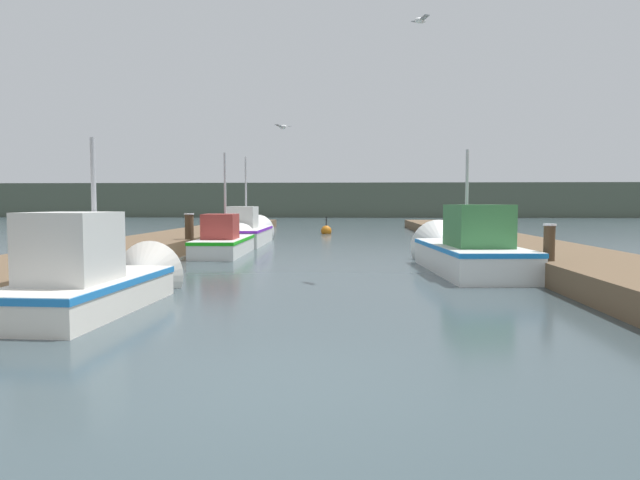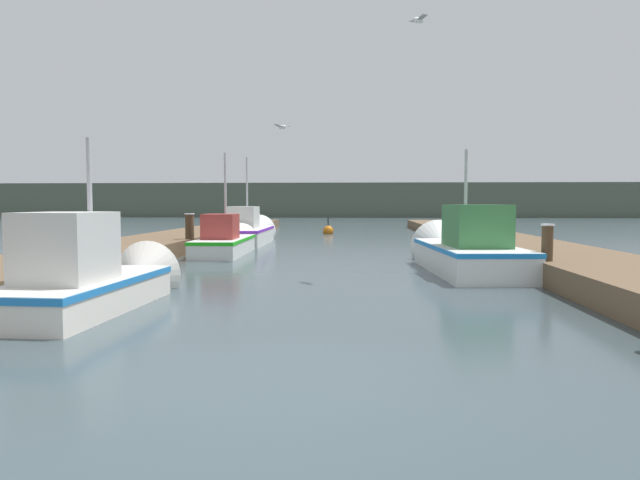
% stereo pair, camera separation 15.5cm
% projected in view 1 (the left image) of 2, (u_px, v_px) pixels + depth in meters
% --- Properties ---
extents(ground_plane, '(200.00, 200.00, 0.00)m').
position_uv_depth(ground_plane, '(276.00, 389.00, 5.25)').
color(ground_plane, '#38474C').
extents(dock_left, '(2.85, 40.00, 0.50)m').
position_uv_depth(dock_left, '(171.00, 242.00, 21.49)').
color(dock_left, brown).
rests_on(dock_left, ground_plane).
extents(dock_right, '(2.85, 40.00, 0.50)m').
position_uv_depth(dock_right, '(497.00, 243.00, 20.87)').
color(dock_right, brown).
rests_on(dock_right, ground_plane).
extents(distant_shore_ridge, '(120.00, 16.00, 4.06)m').
position_uv_depth(distant_shore_ridge, '(344.00, 200.00, 74.01)').
color(distant_shore_ridge, '#4C5647').
rests_on(distant_shore_ridge, ground_plane).
extents(fishing_boat_0, '(1.64, 4.44, 3.18)m').
position_uv_depth(fishing_boat_0, '(98.00, 279.00, 9.31)').
color(fishing_boat_0, silver).
rests_on(fishing_boat_0, ground_plane).
extents(fishing_boat_1, '(2.16, 6.11, 3.54)m').
position_uv_depth(fishing_boat_1, '(463.00, 250.00, 14.61)').
color(fishing_boat_1, silver).
rests_on(fishing_boat_1, ground_plane).
extents(fishing_boat_2, '(1.54, 5.41, 3.77)m').
position_uv_depth(fishing_boat_2, '(227.00, 241.00, 19.47)').
color(fishing_boat_2, silver).
rests_on(fishing_boat_2, ground_plane).
extents(fishing_boat_3, '(1.84, 6.23, 4.10)m').
position_uv_depth(fishing_boat_3, '(248.00, 232.00, 24.33)').
color(fishing_boat_3, silver).
rests_on(fishing_boat_3, ground_plane).
extents(mooring_piling_0, '(0.27, 0.27, 1.00)m').
position_uv_depth(mooring_piling_0, '(504.00, 250.00, 14.72)').
color(mooring_piling_0, '#473523').
rests_on(mooring_piling_0, ground_plane).
extents(mooring_piling_2, '(0.27, 0.27, 1.28)m').
position_uv_depth(mooring_piling_2, '(549.00, 254.00, 11.92)').
color(mooring_piling_2, '#473523').
rests_on(mooring_piling_2, ground_plane).
extents(mooring_piling_3, '(0.34, 0.34, 1.36)m').
position_uv_depth(mooring_piling_3, '(189.00, 233.00, 19.07)').
color(mooring_piling_3, '#473523').
rests_on(mooring_piling_3, ground_plane).
extents(channel_buoy, '(0.59, 0.59, 1.09)m').
position_uv_depth(channel_buoy, '(326.00, 231.00, 31.57)').
color(channel_buoy, '#BF6513').
rests_on(channel_buoy, ground_plane).
extents(seagull_lead, '(0.45, 0.49, 0.12)m').
position_uv_depth(seagull_lead, '(283.00, 127.00, 16.57)').
color(seagull_lead, white).
extents(seagull_1, '(0.37, 0.54, 0.12)m').
position_uv_depth(seagull_1, '(420.00, 20.00, 12.51)').
color(seagull_1, white).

